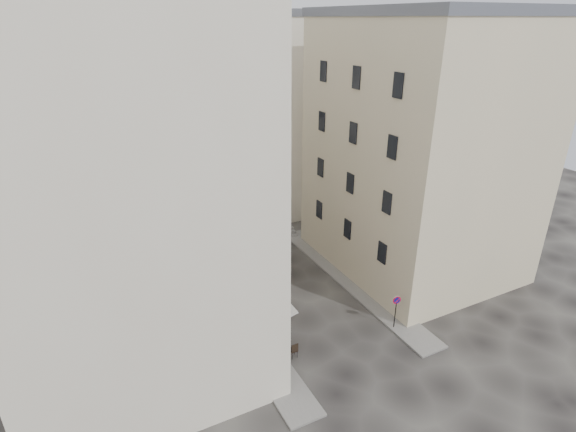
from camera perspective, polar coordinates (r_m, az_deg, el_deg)
ground at (r=30.00m, az=3.69°, el=-12.86°), size 90.00×90.00×0.00m
sidewalk_left at (r=31.40m, az=-7.34°, el=-11.02°), size 2.00×22.00×0.12m
sidewalk_right at (r=34.11m, az=7.73°, el=-7.95°), size 2.00×18.00×0.12m
building_left at (r=24.83m, az=-20.91°, el=4.42°), size 12.20×16.20×20.60m
building_right at (r=34.39m, az=16.51°, el=8.40°), size 12.20×14.20×18.60m
building_back at (r=42.09m, az=-10.62°, el=11.67°), size 18.20×10.20×18.60m
cafe_storefront at (r=28.09m, az=-5.03°, el=-11.06°), size 1.74×7.30×3.50m
stone_steps at (r=39.51m, az=-5.53°, el=-2.57°), size 9.00×3.15×0.80m
bollard_near at (r=27.76m, az=-1.20°, el=-14.93°), size 0.12×0.12×0.98m
bollard_mid at (r=30.33m, az=-4.13°, el=-11.19°), size 0.12×0.12×0.98m
bollard_far at (r=33.07m, az=-6.54°, el=-8.04°), size 0.12×0.12×0.98m
no_parking_sign at (r=28.91m, az=13.58°, el=-11.05°), size 0.54×0.16×2.39m
bistro_table_a at (r=26.67m, az=-0.34°, el=-16.89°), size 1.39×0.65×0.98m
bistro_table_b at (r=28.42m, az=-2.07°, el=-13.91°), size 1.42×0.67×1.00m
bistro_table_c at (r=29.26m, az=-3.34°, el=-12.72°), size 1.38×0.65×0.97m
bistro_table_d at (r=30.39m, az=-3.27°, el=-11.29°), size 1.22×0.57×0.86m
bistro_table_e at (r=31.92m, az=-6.24°, el=-9.44°), size 1.29×0.60×0.90m
pedestrian at (r=28.28m, az=-2.04°, el=-13.13°), size 0.67×0.44×1.81m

